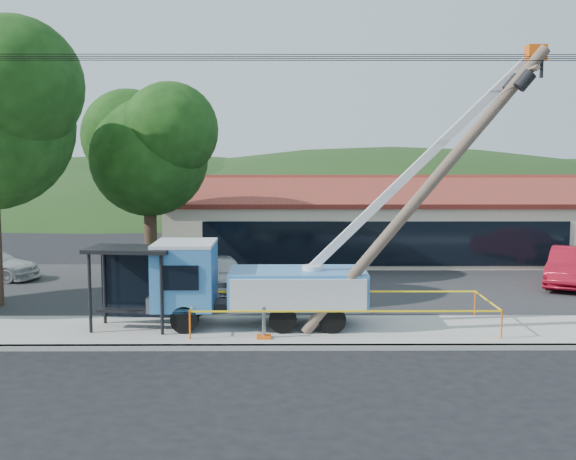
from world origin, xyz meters
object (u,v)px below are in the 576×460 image
(car_silver, at_px, (222,293))
(car_red, at_px, (571,288))
(bus_shelter, at_px, (133,268))
(utility_truck, at_px, (257,279))
(leaning_pole, at_px, (435,180))

(car_silver, distance_m, car_red, 15.20)
(bus_shelter, distance_m, car_silver, 7.16)
(car_silver, height_order, car_red, car_red)
(utility_truck, relative_size, car_silver, 2.90)
(car_silver, bearing_deg, leaning_pole, -58.74)
(utility_truck, bearing_deg, car_silver, 105.40)
(bus_shelter, distance_m, car_red, 19.17)
(bus_shelter, height_order, car_red, bus_shelter)
(leaning_pole, distance_m, car_red, 12.48)
(leaning_pole, xyz_separation_m, bus_shelter, (-9.70, 0.78, -2.93))
(bus_shelter, bearing_deg, car_silver, 76.48)
(car_silver, relative_size, car_red, 0.87)
(leaning_pole, relative_size, bus_shelter, 3.09)
(leaning_pole, bearing_deg, car_silver, 135.60)
(utility_truck, xyz_separation_m, bus_shelter, (-4.04, -0.27, 0.42))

